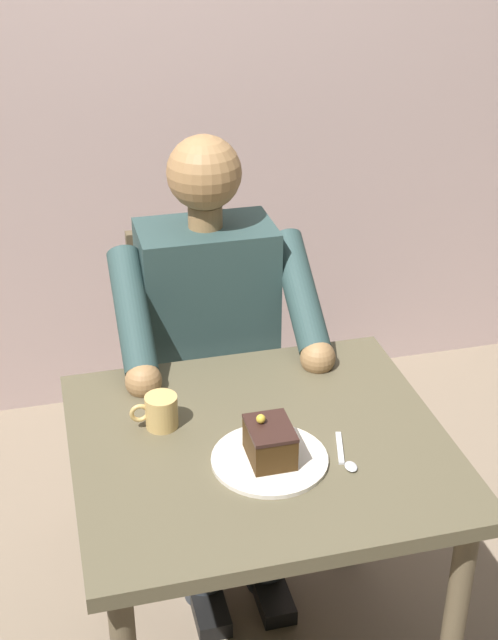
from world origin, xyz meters
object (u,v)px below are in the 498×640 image
at_px(dining_table, 260,476).
at_px(chair, 203,368).
at_px(coffee_cup, 161,411).
at_px(seated_person, 214,356).
at_px(dessert_spoon, 346,458).
at_px(cake_slice, 269,442).

distance_m(dining_table, chair, 0.67).
relative_size(chair, coffee_cup, 8.36).
bearing_deg(chair, seated_person, 90.00).
bearing_deg(chair, dining_table, 90.00).
bearing_deg(dessert_spoon, dining_table, -34.78).
distance_m(seated_person, dessert_spoon, 0.62).
bearing_deg(dessert_spoon, seated_person, -75.06).
relative_size(dining_table, coffee_cup, 7.60).
relative_size(dining_table, cake_slice, 6.96).
height_order(chair, seated_person, seated_person).
height_order(chair, cake_slice, chair).
distance_m(dining_table, coffee_cup, 0.27).
xyz_separation_m(cake_slice, dessert_spoon, (-0.16, 0.03, -0.05)).
xyz_separation_m(chair, coffee_cup, (0.20, 0.56, 0.25)).
height_order(dining_table, dessert_spoon, dessert_spoon).
xyz_separation_m(seated_person, dessert_spoon, (-0.16, 0.60, 0.07)).
height_order(seated_person, dessert_spoon, seated_person).
bearing_deg(cake_slice, dining_table, -91.41).
distance_m(chair, coffee_cup, 0.64).
height_order(cake_slice, coffee_cup, cake_slice).
distance_m(cake_slice, coffee_cup, 0.27).
relative_size(dining_table, chair, 0.91).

